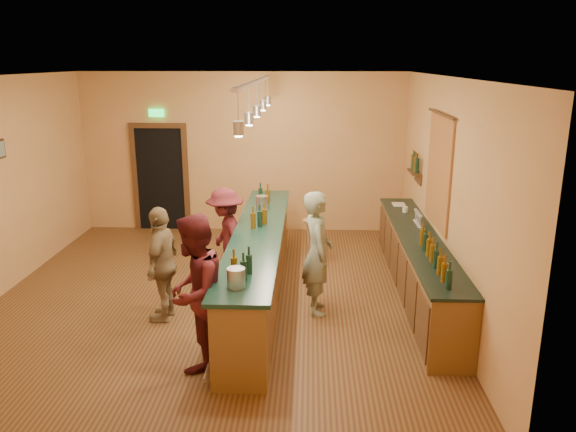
{
  "coord_description": "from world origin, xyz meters",
  "views": [
    {
      "loc": [
        1.36,
        -7.7,
        3.42
      ],
      "look_at": [
        1.04,
        0.2,
        1.21
      ],
      "focal_mm": 35.0,
      "sensor_mm": 36.0,
      "label": 1
    }
  ],
  "objects_px": {
    "customer_a": "(194,292)",
    "bar_stool": "(313,228)",
    "bartender": "(317,253)",
    "customer_c": "(226,238)",
    "back_counter": "(418,265)",
    "customer_b": "(163,264)",
    "tasting_bar": "(259,259)"
  },
  "relations": [
    {
      "from": "customer_a",
      "to": "bar_stool",
      "type": "relative_size",
      "value": 2.55
    },
    {
      "from": "bartender",
      "to": "customer_c",
      "type": "relative_size",
      "value": 1.11
    },
    {
      "from": "customer_c",
      "to": "customer_a",
      "type": "bearing_deg",
      "value": -20.19
    },
    {
      "from": "back_counter",
      "to": "bartender",
      "type": "distance_m",
      "value": 1.66
    },
    {
      "from": "customer_a",
      "to": "customer_b",
      "type": "distance_m",
      "value": 1.39
    },
    {
      "from": "customer_c",
      "to": "bar_stool",
      "type": "relative_size",
      "value": 2.2
    },
    {
      "from": "tasting_bar",
      "to": "customer_b",
      "type": "relative_size",
      "value": 3.23
    },
    {
      "from": "bartender",
      "to": "customer_b",
      "type": "relative_size",
      "value": 1.1
    },
    {
      "from": "customer_a",
      "to": "tasting_bar",
      "type": "bearing_deg",
      "value": 176.01
    },
    {
      "from": "bar_stool",
      "to": "customer_c",
      "type": "bearing_deg",
      "value": -135.52
    },
    {
      "from": "back_counter",
      "to": "tasting_bar",
      "type": "distance_m",
      "value": 2.35
    },
    {
      "from": "back_counter",
      "to": "customer_c",
      "type": "xyz_separation_m",
      "value": [
        -2.89,
        0.28,
        0.29
      ]
    },
    {
      "from": "bartender",
      "to": "bar_stool",
      "type": "bearing_deg",
      "value": -4.94
    },
    {
      "from": "customer_b",
      "to": "bar_stool",
      "type": "distance_m",
      "value": 3.21
    },
    {
      "from": "back_counter",
      "to": "tasting_bar",
      "type": "relative_size",
      "value": 0.89
    },
    {
      "from": "tasting_bar",
      "to": "bartender",
      "type": "xyz_separation_m",
      "value": [
        0.85,
        -0.42,
        0.26
      ]
    },
    {
      "from": "back_counter",
      "to": "bar_stool",
      "type": "distance_m",
      "value": 2.23
    },
    {
      "from": "customer_b",
      "to": "bar_stool",
      "type": "relative_size",
      "value": 2.22
    },
    {
      "from": "back_counter",
      "to": "customer_c",
      "type": "bearing_deg",
      "value": 174.49
    },
    {
      "from": "customer_a",
      "to": "customer_b",
      "type": "xyz_separation_m",
      "value": [
        -0.68,
        1.2,
        -0.12
      ]
    },
    {
      "from": "tasting_bar",
      "to": "bar_stool",
      "type": "xyz_separation_m",
      "value": [
        0.79,
        1.78,
        -0.04
      ]
    },
    {
      "from": "customer_a",
      "to": "bartender",
      "type": "bearing_deg",
      "value": 149.03
    },
    {
      "from": "customer_b",
      "to": "bar_stool",
      "type": "height_order",
      "value": "customer_b"
    },
    {
      "from": "tasting_bar",
      "to": "bar_stool",
      "type": "height_order",
      "value": "tasting_bar"
    },
    {
      "from": "tasting_bar",
      "to": "customer_b",
      "type": "height_order",
      "value": "customer_b"
    },
    {
      "from": "bartender",
      "to": "back_counter",
      "type": "bearing_deg",
      "value": -74.62
    },
    {
      "from": "bartender",
      "to": "bar_stool",
      "type": "distance_m",
      "value": 2.21
    },
    {
      "from": "customer_b",
      "to": "customer_c",
      "type": "distance_m",
      "value": 1.36
    },
    {
      "from": "tasting_bar",
      "to": "customer_c",
      "type": "xyz_separation_m",
      "value": [
        -0.55,
        0.46,
        0.17
      ]
    },
    {
      "from": "customer_b",
      "to": "customer_c",
      "type": "xyz_separation_m",
      "value": [
        0.68,
        1.17,
        -0.01
      ]
    },
    {
      "from": "back_counter",
      "to": "bar_stool",
      "type": "xyz_separation_m",
      "value": [
        -1.55,
        1.6,
        0.08
      ]
    },
    {
      "from": "back_counter",
      "to": "customer_a",
      "type": "distance_m",
      "value": 3.6
    }
  ]
}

